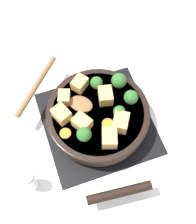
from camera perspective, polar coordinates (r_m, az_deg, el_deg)
name	(u,v)px	position (r m, az deg, el deg)	size (l,w,h in m)	color
ground_plane	(98,123)	(0.92, 0.00, -2.09)	(2.40, 2.40, 0.00)	white
front_burner_grate	(98,122)	(0.91, 0.00, -1.79)	(0.31, 0.31, 0.03)	black
skillet_pan	(98,116)	(0.87, 0.04, -0.79)	(0.39, 0.29, 0.05)	black
wooden_spoon	(56,94)	(0.88, -7.64, 3.30)	(0.22, 0.22, 0.02)	brown
tofu_cube_center_large	(105,96)	(0.86, 1.38, 2.99)	(0.05, 0.04, 0.04)	tan
tofu_cube_near_handle	(64,98)	(0.86, -6.22, 2.63)	(0.04, 0.03, 0.03)	tan
tofu_cube_east_chunk	(80,84)	(0.88, -3.37, 5.18)	(0.04, 0.03, 0.03)	tan
tofu_cube_west_chunk	(121,122)	(0.82, 4.16, -1.90)	(0.05, 0.04, 0.04)	tan
tofu_cube_back_piece	(82,123)	(0.82, -2.93, -1.99)	(0.05, 0.04, 0.04)	tan
tofu_cube_front_piece	(110,138)	(0.80, 2.14, -4.77)	(0.05, 0.04, 0.04)	tan
tofu_cube_mid_small	(61,114)	(0.84, -6.70, -0.42)	(0.05, 0.04, 0.04)	tan
broccoli_floret_near_spoon	(119,112)	(0.83, 3.91, 0.03)	(0.03, 0.03, 0.04)	#709956
broccoli_floret_center_top	(84,134)	(0.80, -2.56, -4.10)	(0.04, 0.04, 0.05)	#709956
broccoli_floret_east_rim	(119,81)	(0.87, 3.83, 5.71)	(0.04, 0.04, 0.05)	#709956
broccoli_floret_west_rim	(131,97)	(0.85, 6.02, 2.73)	(0.04, 0.04, 0.05)	#709956
broccoli_floret_north_edge	(97,83)	(0.87, -0.27, 5.35)	(0.04, 0.04, 0.04)	#709956
carrot_slice_orange_thin	(108,124)	(0.84, 1.79, -2.21)	(0.03, 0.03, 0.01)	orange
carrot_slice_near_center	(65,133)	(0.83, -5.99, -3.91)	(0.03, 0.03, 0.01)	orange
salt_shaker	(30,181)	(0.84, -12.42, -12.17)	(0.04, 0.04, 0.09)	white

